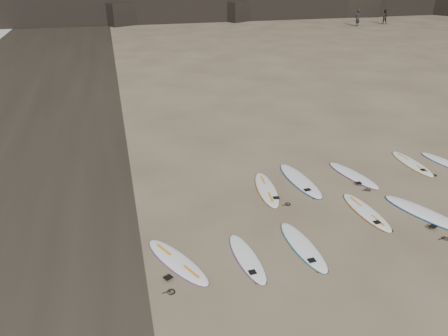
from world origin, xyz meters
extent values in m
plane|color=#897559|center=(0.00, 0.00, 0.00)|extent=(240.00, 240.00, 0.00)
cube|color=black|center=(8.00, 45.00, 1.16)|extent=(4.23, 4.46, 2.33)
cube|color=black|center=(25.00, 46.00, 1.80)|extent=(5.95, 5.19, 3.59)
cube|color=black|center=(38.00, 44.00, 1.44)|extent=(5.31, 5.56, 2.88)
cube|color=black|center=(-6.00, 45.00, 1.25)|extent=(4.49, 4.76, 2.49)
ellipsoid|color=white|center=(-4.38, -0.86, 0.04)|extent=(0.70, 2.26, 0.08)
ellipsoid|color=white|center=(-2.76, -0.74, 0.04)|extent=(0.76, 2.46, 0.09)
ellipsoid|color=white|center=(-0.14, 0.43, 0.04)|extent=(0.72, 2.41, 0.09)
ellipsoid|color=white|center=(1.55, -0.14, 0.05)|extent=(1.69, 2.82, 0.10)
ellipsoid|color=white|center=(-2.64, 2.55, 0.04)|extent=(0.89, 2.54, 0.09)
ellipsoid|color=white|center=(-1.28, 2.87, 0.05)|extent=(0.90, 2.82, 0.10)
ellipsoid|color=white|center=(0.74, 2.78, 0.04)|extent=(1.15, 2.48, 0.09)
ellipsoid|color=white|center=(3.41, 3.13, 0.04)|extent=(0.59, 2.36, 0.08)
ellipsoid|color=white|center=(4.71, 2.85, 0.04)|extent=(1.04, 2.28, 0.08)
ellipsoid|color=white|center=(-6.17, -0.55, 0.04)|extent=(1.65, 2.47, 0.09)
imported|color=black|center=(20.34, 36.92, 0.92)|extent=(0.80, 0.74, 1.84)
imported|color=black|center=(24.31, 37.77, 0.82)|extent=(0.94, 0.82, 1.64)
camera|label=1|loc=(-7.25, -9.64, 7.10)|focal=35.00mm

